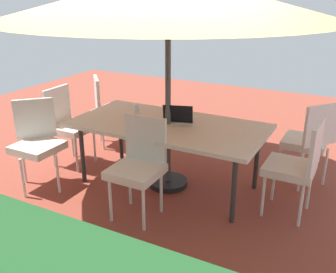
% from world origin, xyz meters
% --- Properties ---
extents(ground_plane, '(10.00, 10.00, 0.02)m').
position_xyz_m(ground_plane, '(0.00, 0.00, -0.01)').
color(ground_plane, brown).
extents(dining_table, '(2.10, 1.07, 0.74)m').
position_xyz_m(dining_table, '(0.00, 0.00, 0.69)').
color(dining_table, silver).
rests_on(dining_table, ground_plane).
extents(chair_northeast, '(0.59, 0.59, 0.98)m').
position_xyz_m(chair_northeast, '(1.28, 0.67, 0.55)').
color(chair_northeast, silver).
rests_on(chair_northeast, ground_plane).
extents(chair_southwest, '(0.58, 0.58, 0.98)m').
position_xyz_m(chair_southwest, '(-1.37, -0.77, 0.55)').
color(chair_southwest, silver).
rests_on(chair_southwest, ground_plane).
extents(chair_east, '(0.47, 0.46, 0.98)m').
position_xyz_m(chair_east, '(1.39, 0.05, 0.55)').
color(chair_east, silver).
rests_on(chair_east, ground_plane).
extents(chair_west, '(0.47, 0.46, 0.98)m').
position_xyz_m(chair_west, '(-1.37, -0.03, 0.55)').
color(chair_west, silver).
rests_on(chair_west, ground_plane).
extents(chair_southeast, '(0.59, 0.59, 0.98)m').
position_xyz_m(chair_southeast, '(1.32, -0.72, 0.55)').
color(chair_southeast, silver).
rests_on(chair_southeast, ground_plane).
extents(chair_north, '(0.46, 0.47, 0.98)m').
position_xyz_m(chair_north, '(-0.03, 0.67, 0.55)').
color(chair_north, silver).
rests_on(chair_north, ground_plane).
extents(laptop, '(0.38, 0.33, 0.21)m').
position_xyz_m(laptop, '(-0.08, -0.10, 0.79)').
color(laptop, '#B7B7BC').
rests_on(laptop, dining_table).
extents(cup, '(0.06, 0.06, 0.12)m').
position_xyz_m(cup, '(0.49, -0.16, 0.80)').
color(cup, white).
rests_on(cup, dining_table).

